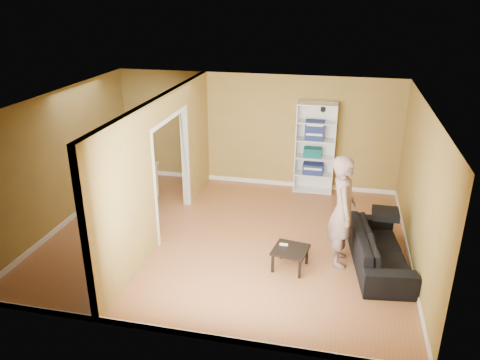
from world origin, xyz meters
name	(u,v)px	position (x,y,z in m)	size (l,w,h in m)	color
room_shell	(227,173)	(0.00, 0.00, 1.30)	(6.50, 6.50, 6.50)	#9C6233
partition	(163,168)	(-1.20, 0.00, 1.30)	(0.22, 5.50, 2.60)	olive
wall_speaker	(323,109)	(1.50, 2.69, 1.90)	(0.10, 0.10, 0.10)	black
sofa	(380,243)	(2.70, -0.34, 0.40)	(0.90, 2.10, 0.80)	black
person	(344,202)	(2.05, -0.40, 1.12)	(0.64, 0.82, 2.24)	slate
bookshelf	(315,148)	(1.39, 2.61, 1.03)	(0.86, 0.38, 2.05)	white
paper_box_navy_a	(313,169)	(1.37, 2.56, 0.55)	(0.46, 0.30, 0.23)	navy
paper_box_teal	(313,152)	(1.34, 2.56, 0.94)	(0.40, 0.26, 0.20)	#1E7167
paper_box_navy_b	(314,135)	(1.36, 2.56, 1.34)	(0.42, 0.27, 0.21)	navy
paper_box_navy_c	(315,125)	(1.36, 2.56, 1.56)	(0.42, 0.27, 0.21)	#375284
coffee_table	(290,252)	(1.27, -0.78, 0.31)	(0.55, 0.55, 0.36)	black
game_controller	(284,244)	(1.14, -0.68, 0.38)	(0.14, 0.04, 0.03)	white
dining_table	(124,169)	(-2.58, 1.16, 0.72)	(1.28, 0.85, 0.80)	tan
chair_left	(93,177)	(-3.38, 1.22, 0.46)	(0.42, 0.42, 0.92)	tan
chair_near	(112,192)	(-2.60, 0.58, 0.44)	(0.41, 0.41, 0.89)	tan
chair_far	(136,168)	(-2.61, 1.79, 0.52)	(0.48, 0.48, 1.04)	tan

